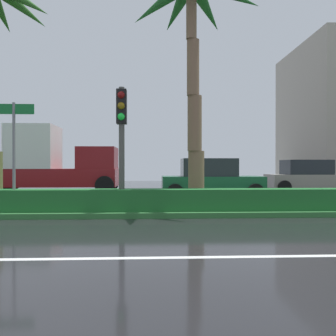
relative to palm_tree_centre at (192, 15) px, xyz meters
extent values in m
cone|color=#2C6022|center=(-5.56, 0.66, 0.52)|extent=(1.97, 1.93, 1.41)
cylinder|color=brown|center=(0.15, 0.17, -5.05)|extent=(0.51, 0.51, 1.72)
cylinder|color=brown|center=(0.09, 0.11, -3.33)|extent=(0.45, 0.45, 1.72)
cylinder|color=brown|center=(0.04, 0.05, -1.60)|extent=(0.38, 0.38, 1.72)
cylinder|color=brown|center=(-0.02, -0.02, 0.12)|extent=(0.32, 0.32, 1.72)
cone|color=#215D26|center=(0.55, 0.84, 0.64)|extent=(1.73, 2.21, 1.40)
cone|color=#215D26|center=(-0.36, 0.97, 0.66)|extent=(1.28, 2.35, 1.35)
cone|color=#215D26|center=(-0.92, 0.44, 0.59)|extent=(2.27, 1.52, 1.49)
cylinder|color=#4C4C47|center=(-2.09, -0.92, -4.18)|extent=(0.16, 0.16, 3.47)
cube|color=black|center=(-2.09, -0.92, -3.00)|extent=(0.28, 0.32, 0.96)
sphere|color=maroon|center=(-2.09, -1.09, -2.70)|extent=(0.20, 0.20, 0.20)
sphere|color=#7F600F|center=(-2.09, -1.09, -3.00)|extent=(0.20, 0.20, 0.20)
sphere|color=#1EEA3F|center=(-2.09, -1.09, -3.30)|extent=(0.20, 0.20, 0.20)
cylinder|color=slate|center=(-5.04, -1.00, -4.41)|extent=(0.08, 0.08, 3.00)
cube|color=#146B2D|center=(-5.04, -1.00, -3.09)|extent=(1.10, 0.03, 0.28)
cube|color=maroon|center=(-6.23, 7.56, -5.25)|extent=(6.40, 2.30, 0.90)
cube|color=maroon|center=(-4.03, 7.56, -4.25)|extent=(1.90, 2.21, 1.10)
cube|color=silver|center=(-7.28, 7.56, -3.70)|extent=(2.30, 2.35, 2.20)
cylinder|color=black|center=(-3.53, 8.73, -5.60)|extent=(0.92, 0.30, 0.92)
cylinder|color=black|center=(-3.53, 6.39, -5.60)|extent=(0.92, 0.30, 0.92)
cylinder|color=black|center=(-8.93, 8.73, -5.60)|extent=(0.92, 0.30, 0.92)
cube|color=#195133|center=(1.35, 4.31, -5.46)|extent=(4.30, 1.76, 0.72)
cube|color=#1E2328|center=(1.20, 4.31, -4.72)|extent=(2.30, 1.58, 0.76)
cylinder|color=black|center=(3.00, 5.21, -5.72)|extent=(0.68, 0.22, 0.68)
cylinder|color=black|center=(3.00, 3.41, -5.72)|extent=(0.68, 0.22, 0.68)
cylinder|color=black|center=(-0.30, 5.21, -5.72)|extent=(0.68, 0.22, 0.68)
cylinder|color=black|center=(-0.30, 3.41, -5.72)|extent=(0.68, 0.22, 0.68)
cube|color=gray|center=(7.03, 7.42, -5.46)|extent=(4.30, 1.76, 0.72)
cube|color=#1E2328|center=(6.88, 7.42, -4.72)|extent=(2.30, 1.58, 0.76)
cylinder|color=black|center=(8.68, 8.32, -5.72)|extent=(0.68, 0.22, 0.68)
cylinder|color=black|center=(5.38, 8.32, -5.72)|extent=(0.68, 0.22, 0.68)
cylinder|color=black|center=(5.38, 6.52, -5.72)|extent=(0.68, 0.22, 0.68)
camera|label=1|loc=(-1.25, -10.98, -4.66)|focal=38.10mm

